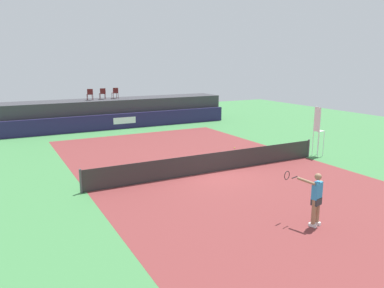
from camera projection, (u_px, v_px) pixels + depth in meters
The scene contains 13 objects.
ground_plane at pixel (184, 158), 20.70m from camera, with size 48.00×48.00×0.00m, color #3D7A42.
court_inner at pixel (212, 172), 18.11m from camera, with size 12.00×22.00×0.00m, color maroon.
sponsor_wall at pixel (124, 121), 29.62m from camera, with size 18.00×0.22×1.20m.
spectator_platform at pixel (117, 112), 31.06m from camera, with size 18.00×2.80×2.20m, color #38383D.
spectator_chair_far_left at pixel (90, 94), 29.57m from camera, with size 0.47×0.47×0.89m.
spectator_chair_left at pixel (103, 93), 30.19m from camera, with size 0.46×0.46×0.89m.
spectator_chair_center at pixel (115, 93), 30.80m from camera, with size 0.45×0.45×0.89m.
umpire_chair at pixel (318, 128), 20.88m from camera, with size 0.45×0.45×2.76m.
tennis_net at pixel (213, 163), 18.01m from camera, with size 12.40×0.02×0.95m, color #2D2D2D.
net_post_near at pixel (81, 181), 15.16m from camera, with size 0.10×0.10×1.00m, color #4C4C51.
net_post_far at pixel (308, 148), 20.85m from camera, with size 0.10×0.10×1.00m, color #4C4C51.
tennis_player at pixel (316, 197), 12.05m from camera, with size 0.91×1.11×1.77m.
tennis_ball at pixel (234, 148), 23.01m from camera, with size 0.07×0.07×0.07m, color #D8EA33.
Camera 1 is at (-9.04, -14.89, 5.24)m, focal length 35.24 mm.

